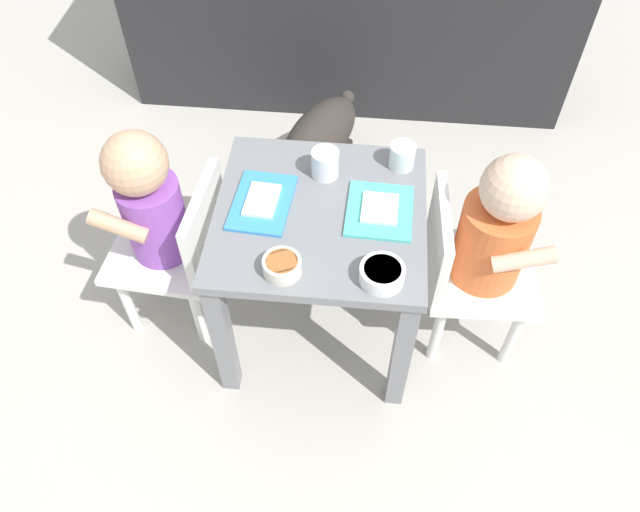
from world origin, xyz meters
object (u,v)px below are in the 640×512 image
(seated_child_right, at_px, (490,236))
(water_cup_left, at_px, (402,157))
(food_tray_right, at_px, (380,210))
(cereal_bowl_right_side, at_px, (382,274))
(dog, at_px, (315,140))
(cereal_bowl_left_side, at_px, (282,266))
(water_cup_right, at_px, (326,165))
(dining_table, at_px, (320,239))
(food_tray_left, at_px, (262,202))
(seated_child_left, at_px, (157,212))

(seated_child_right, bearing_deg, water_cup_left, 145.48)
(seated_child_right, height_order, food_tray_right, seated_child_right)
(seated_child_right, height_order, cereal_bowl_right_side, seated_child_right)
(dog, height_order, cereal_bowl_left_side, cereal_bowl_left_side)
(food_tray_right, relative_size, water_cup_left, 2.86)
(water_cup_right, bearing_deg, dining_table, -90.54)
(food_tray_right, height_order, cereal_bowl_left_side, cereal_bowl_left_side)
(seated_child_right, xyz_separation_m, cereal_bowl_right_side, (-0.26, -0.21, 0.09))
(dog, xyz_separation_m, food_tray_right, (0.21, -0.56, 0.28))
(food_tray_left, bearing_deg, water_cup_left, 26.88)
(water_cup_left, distance_m, cereal_bowl_right_side, 0.37)
(food_tray_right, distance_m, cereal_bowl_right_side, 0.20)
(water_cup_right, height_order, cereal_bowl_left_side, water_cup_right)
(seated_child_left, xyz_separation_m, food_tray_left, (0.27, -0.01, 0.07))
(seated_child_left, relative_size, cereal_bowl_left_side, 7.60)
(water_cup_right, height_order, cereal_bowl_right_side, water_cup_right)
(dining_table, xyz_separation_m, cereal_bowl_left_side, (-0.06, -0.18, 0.12))
(water_cup_right, xyz_separation_m, cereal_bowl_right_side, (0.15, -0.31, -0.01))
(seated_child_left, distance_m, cereal_bowl_right_side, 0.60)
(food_tray_right, bearing_deg, seated_child_right, 2.25)
(water_cup_right, distance_m, cereal_bowl_right_side, 0.35)
(seated_child_left, bearing_deg, dog, 58.71)
(dog, relative_size, water_cup_left, 7.19)
(dining_table, height_order, cereal_bowl_left_side, cereal_bowl_left_side)
(water_cup_left, bearing_deg, food_tray_left, -153.12)
(food_tray_right, xyz_separation_m, water_cup_left, (0.05, 0.16, 0.02))
(seated_child_right, relative_size, cereal_bowl_left_side, 7.59)
(dog, height_order, water_cup_right, water_cup_right)
(food_tray_right, distance_m, water_cup_right, 0.18)
(dog, distance_m, food_tray_left, 0.63)
(cereal_bowl_left_side, bearing_deg, water_cup_right, 78.29)
(food_tray_left, relative_size, water_cup_left, 3.24)
(dining_table, relative_size, water_cup_left, 7.80)
(seated_child_left, relative_size, food_tray_right, 3.52)
(dog, bearing_deg, water_cup_right, -80.82)
(water_cup_right, bearing_deg, dog, 99.18)
(dog, distance_m, water_cup_left, 0.56)
(food_tray_left, distance_m, cereal_bowl_right_side, 0.35)
(water_cup_left, height_order, cereal_bowl_left_side, water_cup_left)
(food_tray_right, relative_size, cereal_bowl_left_side, 2.16)
(dining_table, height_order, seated_child_left, seated_child_left)
(dog, distance_m, food_tray_right, 0.66)
(water_cup_left, bearing_deg, seated_child_left, -165.18)
(seated_child_left, distance_m, food_tray_right, 0.55)
(seated_child_left, bearing_deg, water_cup_left, 14.82)
(dog, xyz_separation_m, cereal_bowl_left_side, (0.01, -0.76, 0.29))
(dining_table, relative_size, food_tray_left, 2.41)
(water_cup_left, height_order, water_cup_right, water_cup_right)
(cereal_bowl_right_side, bearing_deg, food_tray_right, 93.21)
(cereal_bowl_left_side, relative_size, cereal_bowl_right_side, 0.87)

